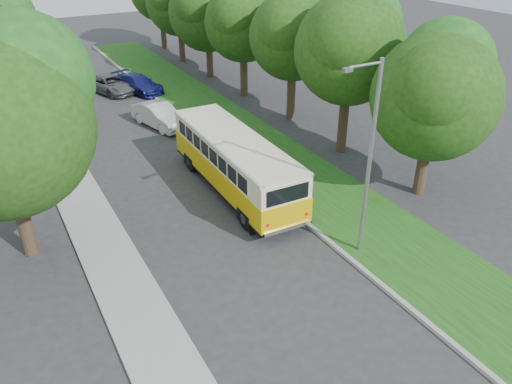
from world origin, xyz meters
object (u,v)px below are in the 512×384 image
car_silver (217,150)px  car_grey (110,84)px  car_blue (138,84)px  lamppost_far (38,75)px  lamppost_near (368,156)px  vintage_bus (235,164)px  car_white (160,115)px

car_silver → car_grey: size_ratio=0.80×
car_blue → lamppost_far: bearing=-159.9°
lamppost_near → car_grey: size_ratio=1.68×
lamppost_far → lamppost_near: bearing=-64.3°
vintage_bus → car_grey: size_ratio=2.10×
car_blue → car_white: bearing=-118.3°
vintage_bus → car_white: size_ratio=2.18×
car_silver → lamppost_far: bearing=154.9°
lamppost_far → vintage_bus: size_ratio=0.75×
lamppost_near → vintage_bus: (-1.95, 7.14, -2.88)m
lamppost_near → car_blue: 25.49m
car_blue → car_silver: bearing=-110.9°
car_silver → car_white: car_white is taller
lamppost_near → vintage_bus: bearing=105.3°
car_silver → car_grey: car_grey is taller
lamppost_near → car_white: size_ratio=1.74×
vintage_bus → car_white: (-0.27, 10.29, -0.73)m
vintage_bus → car_blue: 18.09m
vintage_bus → car_silver: bearing=79.9°
car_silver → car_grey: bearing=116.9°
lamppost_near → car_grey: (-3.10, 26.19, -3.71)m
lamppost_far → car_silver: lamppost_far is taller
car_white → car_blue: size_ratio=0.97×
lamppost_near → car_silver: bearing=96.4°
car_white → lamppost_near: bearing=-97.0°
lamppost_near → car_white: bearing=97.3°
lamppost_far → vintage_bus: bearing=-58.5°
vintage_bus → car_silver: (0.74, 3.67, -0.84)m
car_grey → car_blue: bearing=-47.4°
lamppost_far → car_silver: (7.70, -7.70, -3.46)m
lamppost_near → car_white: lamppost_near is taller
car_white → lamppost_far: bearing=156.6°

